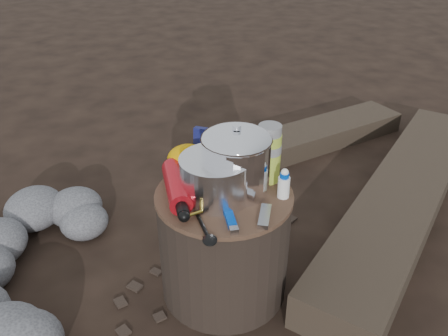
{
  "coord_description": "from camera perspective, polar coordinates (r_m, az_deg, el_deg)",
  "views": [
    {
      "loc": [
        -0.1,
        -1.18,
        1.18
      ],
      "look_at": [
        0.0,
        0.0,
        0.48
      ],
      "focal_mm": 37.28,
      "sensor_mm": 36.0,
      "label": 1
    }
  ],
  "objects": [
    {
      "name": "spork",
      "position": [
        1.29,
        -2.71,
        -6.89
      ],
      "size": [
        0.07,
        0.16,
        0.01
      ],
      "primitive_type": null,
      "rotation": [
        0.0,
        0.0,
        0.24
      ],
      "color": "black",
      "rests_on": "stump"
    },
    {
      "name": "stump",
      "position": [
        1.54,
        -0.0,
        -9.17
      ],
      "size": [
        0.42,
        0.42,
        0.39
      ],
      "primitive_type": "cylinder",
      "color": "black",
      "rests_on": "ground"
    },
    {
      "name": "food_pouch",
      "position": [
        1.53,
        -1.82,
        2.43
      ],
      "size": [
        0.11,
        0.06,
        0.13
      ],
      "primitive_type": "cube",
      "rotation": [
        0.0,
        0.0,
        -0.38
      ],
      "color": "#111656",
      "rests_on": "stump"
    },
    {
      "name": "log_small",
      "position": [
        2.5,
        9.36,
        3.38
      ],
      "size": [
        1.24,
        0.76,
        0.11
      ],
      "primitive_type": "cube",
      "rotation": [
        0.0,
        0.0,
        -1.12
      ],
      "color": "#362B21",
      "rests_on": "ground"
    },
    {
      "name": "ground",
      "position": [
        1.67,
        -0.0,
        -14.3
      ],
      "size": [
        60.0,
        60.0,
        0.0
      ],
      "primitive_type": "plane",
      "color": "black",
      "rests_on": "ground"
    },
    {
      "name": "multitool",
      "position": [
        1.32,
        5.01,
        -5.92
      ],
      "size": [
        0.06,
        0.11,
        0.01
      ],
      "primitive_type": "cube",
      "rotation": [
        0.0,
        0.0,
        -0.27
      ],
      "color": "#B8B8BE",
      "rests_on": "stump"
    },
    {
      "name": "fuel_bottle",
      "position": [
        1.4,
        -5.83,
        -2.23
      ],
      "size": [
        0.1,
        0.29,
        0.07
      ],
      "primitive_type": null,
      "rotation": [
        0.0,
        0.0,
        0.13
      ],
      "color": "#B6111B",
      "rests_on": "stump"
    },
    {
      "name": "stuff_sack",
      "position": [
        1.52,
        -4.43,
        1.17
      ],
      "size": [
        0.14,
        0.11,
        0.09
      ],
      "primitive_type": "ellipsoid",
      "color": "#E8A100",
      "rests_on": "stump"
    },
    {
      "name": "lighter",
      "position": [
        1.3,
        0.82,
        -6.39
      ],
      "size": [
        0.03,
        0.1,
        0.02
      ],
      "primitive_type": "cube",
      "rotation": [
        0.0,
        0.0,
        0.09
      ],
      "color": "#003FC5",
      "rests_on": "stump"
    },
    {
      "name": "squeeze_bottle",
      "position": [
        1.4,
        7.35,
        -2.04
      ],
      "size": [
        0.04,
        0.04,
        0.09
      ],
      "primitive_type": "cylinder",
      "color": "white",
      "rests_on": "stump"
    },
    {
      "name": "camping_pot",
      "position": [
        1.39,
        1.52,
        0.99
      ],
      "size": [
        0.21,
        0.21,
        0.21
      ],
      "primitive_type": "cylinder",
      "color": "white",
      "rests_on": "stump"
    },
    {
      "name": "travel_mug",
      "position": [
        1.53,
        3.08,
        2.06
      ],
      "size": [
        0.08,
        0.08,
        0.12
      ],
      "primitive_type": "cylinder",
      "color": "black",
      "rests_on": "stump"
    },
    {
      "name": "rock_ring",
      "position": [
        1.79,
        -21.4,
        -9.68
      ],
      "size": [
        0.38,
        0.84,
        0.17
      ],
      "primitive_type": null,
      "color": "#59595E",
      "rests_on": "ground"
    },
    {
      "name": "log_main",
      "position": [
        2.12,
        21.16,
        -3.36
      ],
      "size": [
        1.25,
        1.49,
        0.14
      ],
      "primitive_type": "cube",
      "rotation": [
        0.0,
        0.0,
        -0.66
      ],
      "color": "#362B21",
      "rests_on": "ground"
    },
    {
      "name": "foil_windscreen",
      "position": [
        1.38,
        -1.04,
        -1.19
      ],
      "size": [
        0.21,
        0.21,
        0.13
      ],
      "primitive_type": "cylinder",
      "color": "silver",
      "rests_on": "stump"
    },
    {
      "name": "thermos",
      "position": [
        1.45,
        5.51,
        1.78
      ],
      "size": [
        0.08,
        0.08,
        0.19
      ],
      "primitive_type": "cylinder",
      "color": "#AEC93B",
      "rests_on": "stump"
    }
  ]
}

